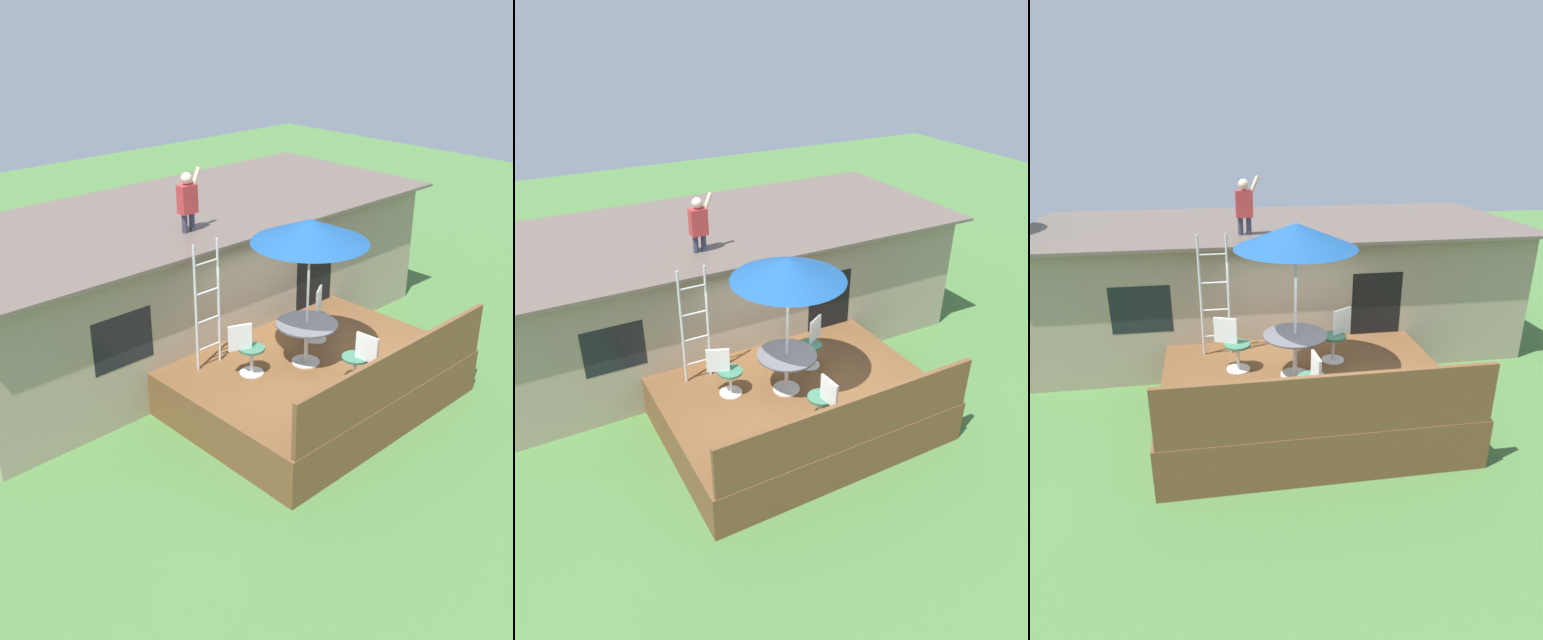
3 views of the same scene
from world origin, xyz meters
The scene contains 11 objects.
ground_plane centered at (0.00, 0.00, 0.00)m, with size 40.00×40.00×0.00m, color #477538.
house centered at (0.00, 3.60, 1.36)m, with size 10.50×4.50×2.71m.
deck centered at (0.00, 0.00, 0.40)m, with size 4.72×3.51×0.80m, color brown.
deck_railing centered at (0.00, -1.71, 1.25)m, with size 4.62×0.08×0.90m, color brown.
patio_table centered at (-0.17, 0.05, 1.39)m, with size 1.04×1.04×0.74m.
patio_umbrella centered at (-0.17, 0.05, 3.15)m, with size 1.90×1.90×2.54m.
step_ladder centered at (-1.42, 1.12, 1.90)m, with size 0.52×0.04×2.20m.
person_figure centered at (-0.75, 2.38, 3.32)m, with size 0.47×0.20×1.11m.
patio_chair_left centered at (-1.16, 0.45, 1.26)m, with size 0.60×0.44×0.92m.
patio_chair_right centered at (0.65, 0.55, 1.26)m, with size 0.57×0.45×0.92m.
patio_chair_near centered at (-0.09, -1.02, 1.26)m, with size 0.44×0.62×0.92m.
Camera 2 is at (-4.26, -7.05, 6.81)m, focal length 31.71 mm.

